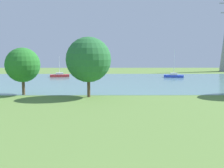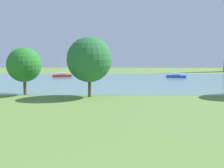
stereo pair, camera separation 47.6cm
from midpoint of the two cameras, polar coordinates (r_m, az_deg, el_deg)
name	(u,v)px [view 2 (the right image)]	position (r m, az deg, el deg)	size (l,w,h in m)	color
ground_plane	(105,106)	(32.02, -1.08, -4.60)	(160.00, 160.00, 0.00)	olive
water_surface	(109,81)	(59.73, -0.42, 0.63)	(140.00, 40.00, 0.02)	slate
sailboat_blue	(176,76)	(69.97, 13.43, 1.69)	(5.02, 2.64, 7.05)	blue
sailboat_red	(62,75)	(70.94, -10.16, 1.82)	(5.02, 2.58, 5.30)	red
tree_west_near	(24,65)	(42.15, -17.51, 3.80)	(5.05, 5.05, 6.92)	brown
tree_west_far	(89,60)	(38.15, -4.39, 5.08)	(6.28, 6.28, 8.37)	brown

